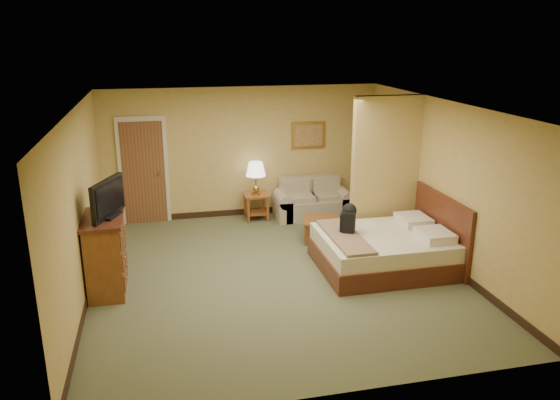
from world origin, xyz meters
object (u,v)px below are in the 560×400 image
object	(u,v)px
loveseat	(313,204)
bed	(388,249)
coffee_table	(321,225)
dresser	(106,254)

from	to	relation	value
loveseat	bed	xyz separation A→B (m)	(0.48, -2.68, 0.06)
coffee_table	dresser	xyz separation A→B (m)	(-3.59, -1.22, 0.28)
loveseat	dresser	bearing A→B (deg)	-146.25
loveseat	dresser	xyz separation A→B (m)	(-3.82, -2.55, 0.31)
coffee_table	bed	xyz separation A→B (m)	(0.70, -1.36, 0.02)
dresser	bed	xyz separation A→B (m)	(4.29, -0.13, -0.26)
loveseat	bed	bearing A→B (deg)	-79.95
coffee_table	bed	bearing A→B (deg)	-62.73
coffee_table	bed	world-z (taller)	bed
coffee_table	bed	distance (m)	1.53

